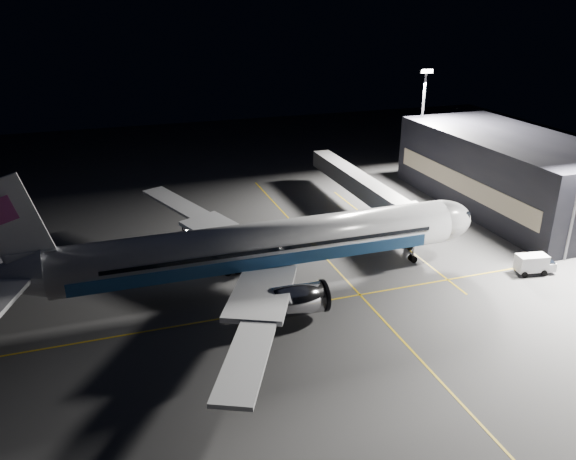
{
  "coord_description": "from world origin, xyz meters",
  "views": [
    {
      "loc": [
        -16.6,
        -58.43,
        32.32
      ],
      "look_at": [
        3.71,
        1.93,
        6.0
      ],
      "focal_mm": 35.0,
      "sensor_mm": 36.0,
      "label": 1
    }
  ],
  "objects_px": {
    "safety_cone_a": "(292,254)",
    "safety_cone_c": "(243,256)",
    "airliner": "(255,247)",
    "jet_bridge": "(365,188)",
    "service_truck": "(535,263)",
    "baggage_tug": "(190,228)",
    "floodlight_mast_north": "(422,115)",
    "safety_cone_b": "(249,270)"
  },
  "relations": [
    {
      "from": "airliner",
      "to": "service_truck",
      "type": "distance_m",
      "value": 35.53
    },
    {
      "from": "baggage_tug",
      "to": "safety_cone_b",
      "type": "height_order",
      "value": "baggage_tug"
    },
    {
      "from": "floodlight_mast_north",
      "to": "safety_cone_b",
      "type": "xyz_separation_m",
      "value": [
        -40.86,
        -27.99,
        -12.09
      ]
    },
    {
      "from": "jet_bridge",
      "to": "service_truck",
      "type": "distance_m",
      "value": 28.46
    },
    {
      "from": "safety_cone_b",
      "to": "jet_bridge",
      "type": "bearing_deg",
      "value": 31.59
    },
    {
      "from": "safety_cone_b",
      "to": "floodlight_mast_north",
      "type": "bearing_deg",
      "value": 34.41
    },
    {
      "from": "airliner",
      "to": "jet_bridge",
      "type": "height_order",
      "value": "airliner"
    },
    {
      "from": "jet_bridge",
      "to": "floodlight_mast_north",
      "type": "xyz_separation_m",
      "value": [
        18.0,
        13.93,
        7.79
      ]
    },
    {
      "from": "airliner",
      "to": "jet_bridge",
      "type": "bearing_deg",
      "value": 38.04
    },
    {
      "from": "safety_cone_a",
      "to": "safety_cone_b",
      "type": "height_order",
      "value": "safety_cone_a"
    },
    {
      "from": "airliner",
      "to": "safety_cone_b",
      "type": "xyz_separation_m",
      "value": [
        0.22,
        4.0,
        -4.88
      ]
    },
    {
      "from": "service_truck",
      "to": "safety_cone_a",
      "type": "distance_m",
      "value": 31.09
    },
    {
      "from": "baggage_tug",
      "to": "safety_cone_b",
      "type": "distance_m",
      "value": 16.14
    },
    {
      "from": "jet_bridge",
      "to": "baggage_tug",
      "type": "height_order",
      "value": "jet_bridge"
    },
    {
      "from": "floodlight_mast_north",
      "to": "service_truck",
      "type": "bearing_deg",
      "value": -99.46
    },
    {
      "from": "jet_bridge",
      "to": "service_truck",
      "type": "bearing_deg",
      "value": -66.3
    },
    {
      "from": "safety_cone_a",
      "to": "safety_cone_c",
      "type": "bearing_deg",
      "value": 169.25
    },
    {
      "from": "safety_cone_a",
      "to": "safety_cone_b",
      "type": "relative_size",
      "value": 1.04
    },
    {
      "from": "floodlight_mast_north",
      "to": "baggage_tug",
      "type": "relative_size",
      "value": 7.75
    },
    {
      "from": "service_truck",
      "to": "baggage_tug",
      "type": "xyz_separation_m",
      "value": [
        -39.14,
        27.2,
        -0.58
      ]
    },
    {
      "from": "safety_cone_a",
      "to": "safety_cone_c",
      "type": "relative_size",
      "value": 0.88
    },
    {
      "from": "airliner",
      "to": "floodlight_mast_north",
      "type": "height_order",
      "value": "floodlight_mast_north"
    },
    {
      "from": "airliner",
      "to": "safety_cone_c",
      "type": "xyz_separation_m",
      "value": [
        0.48,
        8.14,
        -4.83
      ]
    },
    {
      "from": "floodlight_mast_north",
      "to": "baggage_tug",
      "type": "height_order",
      "value": "floodlight_mast_north"
    },
    {
      "from": "floodlight_mast_north",
      "to": "service_truck",
      "type": "height_order",
      "value": "floodlight_mast_north"
    },
    {
      "from": "floodlight_mast_north",
      "to": "safety_cone_c",
      "type": "distance_m",
      "value": 48.6
    },
    {
      "from": "safety_cone_b",
      "to": "baggage_tug",
      "type": "bearing_deg",
      "value": 107.75
    },
    {
      "from": "safety_cone_b",
      "to": "safety_cone_c",
      "type": "height_order",
      "value": "safety_cone_c"
    },
    {
      "from": "floodlight_mast_north",
      "to": "safety_cone_c",
      "type": "bearing_deg",
      "value": -149.57
    },
    {
      "from": "safety_cone_a",
      "to": "safety_cone_c",
      "type": "height_order",
      "value": "safety_cone_c"
    },
    {
      "from": "service_truck",
      "to": "safety_cone_b",
      "type": "xyz_separation_m",
      "value": [
        -34.22,
        11.84,
        -1.06
      ]
    },
    {
      "from": "safety_cone_a",
      "to": "airliner",
      "type": "bearing_deg",
      "value": -135.78
    },
    {
      "from": "floodlight_mast_north",
      "to": "safety_cone_a",
      "type": "height_order",
      "value": "floodlight_mast_north"
    },
    {
      "from": "airliner",
      "to": "floodlight_mast_north",
      "type": "bearing_deg",
      "value": 37.91
    },
    {
      "from": "airliner",
      "to": "safety_cone_a",
      "type": "relative_size",
      "value": 104.01
    },
    {
      "from": "airliner",
      "to": "service_truck",
      "type": "xyz_separation_m",
      "value": [
        34.44,
        -7.84,
        -3.82
      ]
    },
    {
      "from": "jet_bridge",
      "to": "baggage_tug",
      "type": "bearing_deg",
      "value": 177.31
    },
    {
      "from": "airliner",
      "to": "safety_cone_a",
      "type": "xyz_separation_m",
      "value": [
        7.08,
        6.89,
        -4.87
      ]
    },
    {
      "from": "safety_cone_c",
      "to": "safety_cone_b",
      "type": "bearing_deg",
      "value": -93.56
    },
    {
      "from": "safety_cone_c",
      "to": "floodlight_mast_north",
      "type": "bearing_deg",
      "value": 30.43
    },
    {
      "from": "service_truck",
      "to": "airliner",
      "type": "bearing_deg",
      "value": 176.47
    },
    {
      "from": "jet_bridge",
      "to": "baggage_tug",
      "type": "xyz_separation_m",
      "value": [
        -27.77,
        1.31,
        -3.81
      ]
    }
  ]
}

